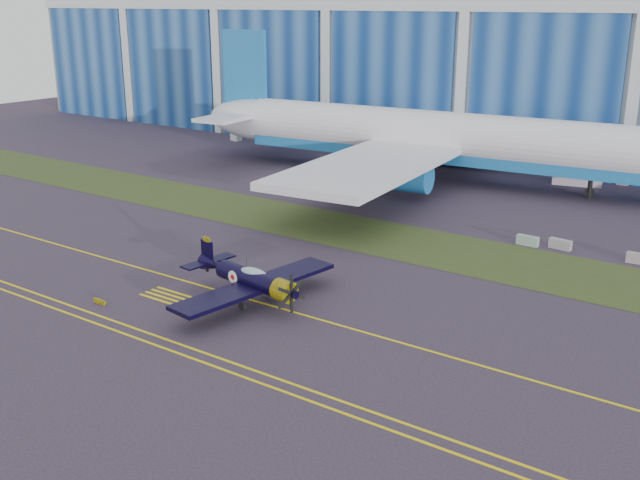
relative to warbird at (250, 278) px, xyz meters
The scene contains 14 objects.
ground 14.24m from the warbird, 22.11° to the left, with size 260.00×260.00×0.00m, color #372C3D.
grass_median 23.40m from the warbird, 55.89° to the left, with size 260.00×10.00×0.02m, color #475128.
taxiway_centreline 13.22m from the warbird, ahead, with size 200.00×0.20×0.02m, color yellow.
edge_line_near 16.09m from the warbird, 35.08° to the right, with size 80.00×0.20×0.02m, color yellow.
edge_line_far 15.54m from the warbird, 32.04° to the right, with size 80.00×0.20×0.02m, color yellow.
hold_short_ladder 5.95m from the warbird, 150.49° to the right, with size 6.00×2.40×0.02m, color yellow, non-canonical shape.
guard_board_left 11.28m from the warbird, 143.15° to the right, with size 1.20×0.15×0.35m, color yellow.
warbird is the anchor object (origin of this frame).
jetliner 45.71m from the warbird, 99.80° to the left, with size 74.90×65.42×24.24m.
shipping_container 52.14m from the warbird, 80.62° to the left, with size 5.75×2.30×2.49m, color white.
cart 67.75m from the warbird, 132.08° to the left, with size 1.82×1.09×1.09m, color silver.
barrier_a 27.75m from the warbird, 64.30° to the left, with size 2.00×0.60×0.90m, color #88A095.
barrier_b 29.64m from the warbird, 59.98° to the left, with size 2.00×0.60×0.90m, color gray.
barrier_c 33.48m from the warbird, 49.88° to the left, with size 2.00×0.60×0.90m, color gray.
Camera 1 is at (20.81, -44.54, 21.40)m, focal length 42.00 mm.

